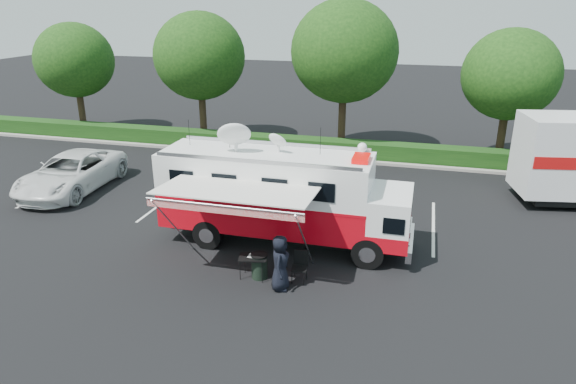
% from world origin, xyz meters
% --- Properties ---
extents(ground_plane, '(120.00, 120.00, 0.00)m').
position_xyz_m(ground_plane, '(0.00, 0.00, 0.00)').
color(ground_plane, black).
rests_on(ground_plane, ground).
extents(back_border, '(60.00, 6.14, 8.87)m').
position_xyz_m(back_border, '(1.14, 12.90, 5.00)').
color(back_border, '#9E998E').
rests_on(back_border, ground_plane).
extents(stall_lines, '(24.12, 5.50, 0.01)m').
position_xyz_m(stall_lines, '(-0.50, 3.00, 0.00)').
color(stall_lines, silver).
rests_on(stall_lines, ground_plane).
extents(command_truck, '(9.34, 2.57, 4.49)m').
position_xyz_m(command_truck, '(-0.08, -0.00, 1.92)').
color(command_truck, black).
rests_on(command_truck, ground_plane).
extents(awning, '(5.10, 2.63, 3.08)m').
position_xyz_m(awning, '(-0.92, -2.67, 2.89)').
color(awning, silver).
rests_on(awning, ground_plane).
extents(white_suv, '(3.24, 6.49, 1.76)m').
position_xyz_m(white_suv, '(-11.50, 2.96, 0.00)').
color(white_suv, silver).
rests_on(white_suv, ground_plane).
extents(person, '(0.67, 0.96, 1.86)m').
position_xyz_m(person, '(0.74, -3.22, 0.00)').
color(person, black).
rests_on(person, ground_plane).
extents(folding_table, '(1.05, 0.84, 0.79)m').
position_xyz_m(folding_table, '(-0.32, -2.78, 0.74)').
color(folding_table, black).
rests_on(folding_table, ground_plane).
extents(folding_chair, '(0.56, 0.58, 1.04)m').
position_xyz_m(folding_chair, '(1.22, -2.52, 0.62)').
color(folding_chair, black).
rests_on(folding_chair, ground_plane).
extents(trash_bin, '(0.58, 0.58, 0.86)m').
position_xyz_m(trash_bin, '(-0.12, -2.72, 0.43)').
color(trash_bin, black).
rests_on(trash_bin, ground_plane).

